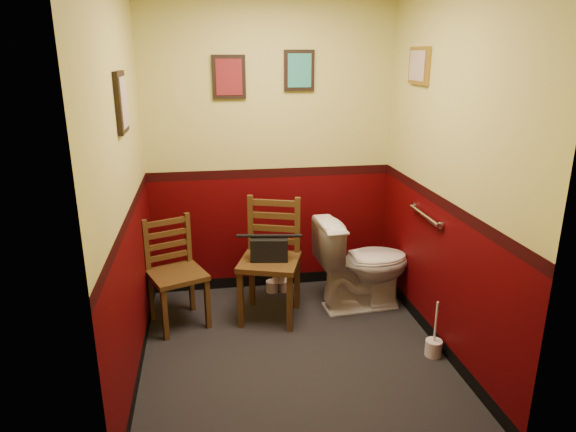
% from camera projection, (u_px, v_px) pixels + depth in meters
% --- Properties ---
extents(floor, '(2.20, 2.40, 0.00)m').
position_uv_depth(floor, '(293.00, 353.00, 3.84)').
color(floor, black).
rests_on(floor, ground).
extents(wall_back, '(2.20, 0.00, 2.70)m').
position_uv_depth(wall_back, '(271.00, 146.00, 4.56)').
color(wall_back, '#3E0204').
rests_on(wall_back, ground).
extents(wall_front, '(2.20, 0.00, 2.70)m').
position_uv_depth(wall_front, '(340.00, 239.00, 2.30)').
color(wall_front, '#3E0204').
rests_on(wall_front, ground).
extents(wall_left, '(0.00, 2.40, 2.70)m').
position_uv_depth(wall_left, '(124.00, 184.00, 3.26)').
color(wall_left, '#3E0204').
rests_on(wall_left, ground).
extents(wall_right, '(0.00, 2.40, 2.70)m').
position_uv_depth(wall_right, '(448.00, 172.00, 3.60)').
color(wall_right, '#3E0204').
rests_on(wall_right, ground).
extents(grab_bar, '(0.05, 0.56, 0.06)m').
position_uv_depth(grab_bar, '(425.00, 215.00, 3.95)').
color(grab_bar, silver).
rests_on(grab_bar, wall_right).
extents(framed_print_back_a, '(0.28, 0.04, 0.36)m').
position_uv_depth(framed_print_back_a, '(229.00, 77.00, 4.30)').
color(framed_print_back_a, black).
rests_on(framed_print_back_a, wall_back).
extents(framed_print_back_b, '(0.26, 0.04, 0.34)m').
position_uv_depth(framed_print_back_b, '(299.00, 70.00, 4.38)').
color(framed_print_back_b, black).
rests_on(framed_print_back_b, wall_back).
extents(framed_print_left, '(0.04, 0.30, 0.38)m').
position_uv_depth(framed_print_left, '(122.00, 102.00, 3.20)').
color(framed_print_left, black).
rests_on(framed_print_left, wall_left).
extents(framed_print_right, '(0.04, 0.34, 0.28)m').
position_uv_depth(framed_print_right, '(419.00, 66.00, 3.94)').
color(framed_print_right, olive).
rests_on(framed_print_right, wall_right).
extents(toilet, '(0.85, 0.52, 0.80)m').
position_uv_depth(toilet, '(363.00, 264.00, 4.43)').
color(toilet, white).
rests_on(toilet, floor).
extents(toilet_brush, '(0.12, 0.12, 0.44)m').
position_uv_depth(toilet_brush, '(434.00, 347.00, 3.79)').
color(toilet_brush, silver).
rests_on(toilet_brush, floor).
extents(chair_left, '(0.54, 0.54, 0.89)m').
position_uv_depth(chair_left, '(175.00, 273.00, 4.15)').
color(chair_left, '#503518').
rests_on(chair_left, floor).
extents(chair_right, '(0.60, 0.60, 1.01)m').
position_uv_depth(chair_right, '(271.00, 260.00, 4.26)').
color(chair_right, '#503518').
rests_on(chair_right, floor).
extents(handbag, '(0.32, 0.20, 0.22)m').
position_uv_depth(handbag, '(269.00, 249.00, 4.18)').
color(handbag, black).
rests_on(handbag, chair_right).
extents(tp_stack, '(0.24, 0.15, 0.42)m').
position_uv_depth(tp_stack, '(279.00, 274.00, 4.78)').
color(tp_stack, silver).
rests_on(tp_stack, floor).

